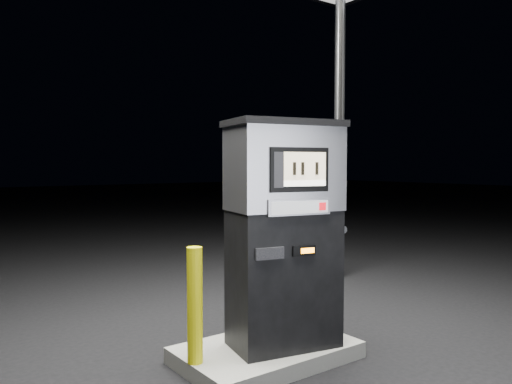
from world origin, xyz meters
TOP-DOWN VIEW (x-y plane):
  - ground at (0.00, 0.00)m, footprint 80.00×80.00m
  - pump_island at (0.00, 0.00)m, footprint 1.60×1.00m
  - fuel_dispenser at (0.12, -0.10)m, footprint 1.19×0.81m
  - bollard_left at (-0.74, 0.02)m, footprint 0.14×0.14m
  - bollard_right at (0.55, -0.08)m, footprint 0.14×0.14m

SIDE VIEW (x-z plane):
  - ground at x=0.00m, z-range 0.00..0.00m
  - pump_island at x=0.00m, z-range 0.00..0.15m
  - bollard_left at x=-0.74m, z-range 0.15..1.13m
  - bollard_right at x=0.55m, z-range 0.15..1.17m
  - fuel_dispenser at x=0.12m, z-range -0.93..3.35m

